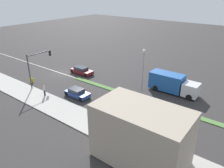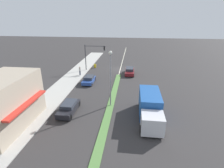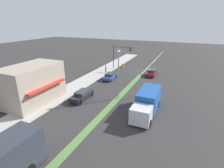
{
  "view_description": "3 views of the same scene",
  "coord_description": "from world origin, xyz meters",
  "px_view_note": "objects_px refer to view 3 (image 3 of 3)",
  "views": [
    {
      "loc": [
        25.01,
        30.91,
        14.92
      ],
      "look_at": [
        1.45,
        13.0,
        1.82
      ],
      "focal_mm": 35.0,
      "sensor_mm": 36.0,
      "label": 1
    },
    {
      "loc": [
        -2.74,
        38.16,
        11.43
      ],
      "look_at": [
        0.17,
        14.2,
        1.97
      ],
      "focal_mm": 28.0,
      "sensor_mm": 36.0,
      "label": 2
    },
    {
      "loc": [
        -9.0,
        40.0,
        11.43
      ],
      "look_at": [
        1.6,
        15.92,
        1.72
      ],
      "focal_mm": 28.0,
      "sensor_mm": 36.0,
      "label": 3
    }
  ],
  "objects_px": {
    "pedestrian": "(106,68)",
    "sedan_maroon": "(152,72)",
    "street_lamp": "(118,69)",
    "coupe_blue": "(110,76)",
    "warning_aframe_sign": "(122,66)",
    "sedan_dark": "(82,95)",
    "delivery_truck": "(147,102)",
    "traffic_signal_main": "(119,53)"
  },
  "relations": [
    {
      "from": "delivery_truck",
      "to": "sedan_maroon",
      "type": "distance_m",
      "value": 16.9
    },
    {
      "from": "sedan_dark",
      "to": "street_lamp",
      "type": "bearing_deg",
      "value": -154.84
    },
    {
      "from": "delivery_truck",
      "to": "sedan_dark",
      "type": "bearing_deg",
      "value": -0.52
    },
    {
      "from": "street_lamp",
      "to": "sedan_maroon",
      "type": "relative_size",
      "value": 1.66
    },
    {
      "from": "coupe_blue",
      "to": "sedan_dark",
      "type": "height_order",
      "value": "sedan_dark"
    },
    {
      "from": "pedestrian",
      "to": "coupe_blue",
      "type": "relative_size",
      "value": 0.46
    },
    {
      "from": "warning_aframe_sign",
      "to": "coupe_blue",
      "type": "xyz_separation_m",
      "value": [
        -1.01,
        9.94,
        0.19
      ]
    },
    {
      "from": "pedestrian",
      "to": "sedan_maroon",
      "type": "distance_m",
      "value": 10.29
    },
    {
      "from": "delivery_truck",
      "to": "sedan_dark",
      "type": "height_order",
      "value": "delivery_truck"
    },
    {
      "from": "delivery_truck",
      "to": "sedan_maroon",
      "type": "height_order",
      "value": "delivery_truck"
    },
    {
      "from": "warning_aframe_sign",
      "to": "sedan_maroon",
      "type": "xyz_separation_m",
      "value": [
        -8.21,
        3.8,
        0.21
      ]
    },
    {
      "from": "traffic_signal_main",
      "to": "coupe_blue",
      "type": "distance_m",
      "value": 8.44
    },
    {
      "from": "warning_aframe_sign",
      "to": "delivery_truck",
      "type": "distance_m",
      "value": 23.25
    },
    {
      "from": "pedestrian",
      "to": "coupe_blue",
      "type": "bearing_deg",
      "value": 125.67
    },
    {
      "from": "warning_aframe_sign",
      "to": "sedan_maroon",
      "type": "relative_size",
      "value": 0.19
    },
    {
      "from": "warning_aframe_sign",
      "to": "traffic_signal_main",
      "type": "bearing_deg",
      "value": 87.16
    },
    {
      "from": "pedestrian",
      "to": "warning_aframe_sign",
      "type": "relative_size",
      "value": 2.09
    },
    {
      "from": "warning_aframe_sign",
      "to": "sedan_maroon",
      "type": "height_order",
      "value": "sedan_maroon"
    },
    {
      "from": "street_lamp",
      "to": "delivery_truck",
      "type": "xyz_separation_m",
      "value": [
        -5.0,
        2.44,
        -3.31
      ]
    },
    {
      "from": "coupe_blue",
      "to": "sedan_maroon",
      "type": "xyz_separation_m",
      "value": [
        -7.2,
        -6.14,
        0.02
      ]
    },
    {
      "from": "coupe_blue",
      "to": "warning_aframe_sign",
      "type": "bearing_deg",
      "value": -84.18
    },
    {
      "from": "traffic_signal_main",
      "to": "sedan_dark",
      "type": "xyz_separation_m",
      "value": [
        -1.12,
        18.11,
        -3.27
      ]
    },
    {
      "from": "coupe_blue",
      "to": "sedan_dark",
      "type": "xyz_separation_m",
      "value": [
        0.0,
        10.42,
        0.02
      ]
    },
    {
      "from": "coupe_blue",
      "to": "sedan_maroon",
      "type": "height_order",
      "value": "sedan_maroon"
    },
    {
      "from": "delivery_truck",
      "to": "sedan_maroon",
      "type": "relative_size",
      "value": 1.69
    },
    {
      "from": "traffic_signal_main",
      "to": "coupe_blue",
      "type": "xyz_separation_m",
      "value": [
        -1.12,
        7.7,
        -3.28
      ]
    },
    {
      "from": "traffic_signal_main",
      "to": "sedan_maroon",
      "type": "xyz_separation_m",
      "value": [
        -8.32,
        1.56,
        -3.26
      ]
    },
    {
      "from": "street_lamp",
      "to": "sedan_maroon",
      "type": "bearing_deg",
      "value": -98.8
    },
    {
      "from": "warning_aframe_sign",
      "to": "street_lamp",
      "type": "bearing_deg",
      "value": 108.47
    },
    {
      "from": "coupe_blue",
      "to": "street_lamp",
      "type": "bearing_deg",
      "value": 121.79
    },
    {
      "from": "pedestrian",
      "to": "sedan_dark",
      "type": "distance_m",
      "value": 14.66
    },
    {
      "from": "warning_aframe_sign",
      "to": "coupe_blue",
      "type": "distance_m",
      "value": 10.0
    },
    {
      "from": "warning_aframe_sign",
      "to": "delivery_truck",
      "type": "xyz_separation_m",
      "value": [
        -11.01,
        20.45,
        1.04
      ]
    },
    {
      "from": "sedan_maroon",
      "to": "sedan_dark",
      "type": "bearing_deg",
      "value": 66.49
    },
    {
      "from": "traffic_signal_main",
      "to": "delivery_truck",
      "type": "distance_m",
      "value": 21.47
    },
    {
      "from": "sedan_dark",
      "to": "pedestrian",
      "type": "bearing_deg",
      "value": -78.81
    },
    {
      "from": "pedestrian",
      "to": "coupe_blue",
      "type": "distance_m",
      "value": 4.9
    },
    {
      "from": "traffic_signal_main",
      "to": "pedestrian",
      "type": "relative_size",
      "value": 3.2
    },
    {
      "from": "sedan_dark",
      "to": "warning_aframe_sign",
      "type": "bearing_deg",
      "value": -87.15
    },
    {
      "from": "delivery_truck",
      "to": "coupe_blue",
      "type": "height_order",
      "value": "delivery_truck"
    },
    {
      "from": "pedestrian",
      "to": "sedan_maroon",
      "type": "xyz_separation_m",
      "value": [
        -10.04,
        -2.18,
        -0.41
      ]
    },
    {
      "from": "warning_aframe_sign",
      "to": "sedan_dark",
      "type": "distance_m",
      "value": 20.38
    }
  ]
}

